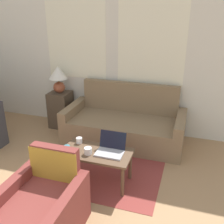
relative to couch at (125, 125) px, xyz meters
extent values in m
cube|color=silver|center=(-0.29, 0.45, 1.04)|extent=(6.27, 0.05, 2.60)
cube|color=white|center=(-1.02, 0.42, 1.29)|extent=(1.10, 0.01, 1.30)
cube|color=white|center=(0.29, 0.42, 1.29)|extent=(1.10, 0.01, 1.30)
cube|color=brown|center=(-0.04, -0.64, -0.26)|extent=(1.58, 1.95, 0.01)
cube|color=#846B4C|center=(0.00, -0.08, -0.06)|extent=(1.65, 0.88, 0.40)
cube|color=#846B4C|center=(0.00, 0.31, 0.19)|extent=(1.65, 0.12, 0.91)
cube|color=#846B4C|center=(-0.90, -0.08, 0.01)|extent=(0.14, 0.88, 0.55)
cube|color=#846B4C|center=(0.90, -0.08, 0.01)|extent=(0.14, 0.88, 0.55)
cube|color=brown|center=(-0.25, -2.20, -0.05)|extent=(0.51, 0.85, 0.44)
cube|color=brown|center=(-0.25, -1.82, 0.14)|extent=(0.51, 0.10, 0.80)
cube|color=brown|center=(-0.56, -2.20, 0.01)|extent=(0.10, 0.85, 0.56)
cube|color=brown|center=(0.05, -2.20, 0.01)|extent=(0.10, 0.85, 0.56)
cube|color=#A87F28|center=(-0.25, -1.88, 0.23)|extent=(0.53, 0.01, 0.58)
cube|color=#4C3D2D|center=(-1.27, 0.16, 0.07)|extent=(0.37, 0.37, 0.66)
ellipsoid|color=brown|center=(-1.27, 0.16, 0.50)|extent=(0.21, 0.21, 0.20)
cylinder|color=tan|center=(-1.27, 0.16, 0.63)|extent=(0.02, 0.02, 0.06)
cone|color=white|center=(-1.27, 0.16, 0.76)|extent=(0.32, 0.32, 0.22)
cube|color=brown|center=(-0.04, -1.21, 0.16)|extent=(0.88, 0.47, 0.03)
cylinder|color=brown|center=(-0.43, -1.39, -0.06)|extent=(0.04, 0.04, 0.41)
cylinder|color=brown|center=(0.35, -1.39, -0.06)|extent=(0.04, 0.04, 0.41)
cylinder|color=brown|center=(-0.43, -1.03, -0.06)|extent=(0.04, 0.04, 0.41)
cylinder|color=brown|center=(0.35, -1.03, -0.06)|extent=(0.04, 0.04, 0.41)
cube|color=#B7B7BC|center=(0.13, -1.22, 0.18)|extent=(0.33, 0.22, 0.02)
cube|color=black|center=(0.13, -1.08, 0.30)|extent=(0.33, 0.07, 0.22)
cylinder|color=teal|center=(-0.39, -1.32, 0.21)|extent=(0.08, 0.08, 0.08)
cylinder|color=white|center=(-0.33, -1.07, 0.21)|extent=(0.08, 0.08, 0.08)
cylinder|color=white|center=(-0.12, -1.29, 0.21)|extent=(0.09, 0.09, 0.08)
camera|label=1|loc=(1.01, -3.84, 1.86)|focal=42.00mm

